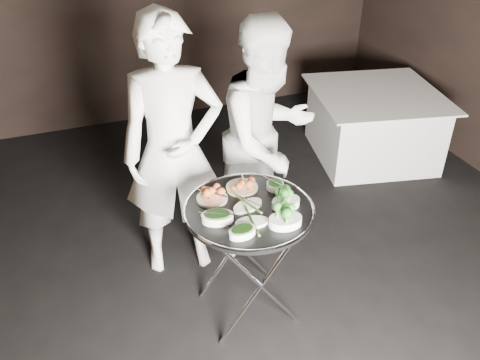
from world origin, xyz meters
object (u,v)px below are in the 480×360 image
object	(u,v)px
tray_stand	(248,257)
waiter_right	(267,138)
dining_table	(373,124)
waiter_left	(173,152)
serving_tray	(249,210)

from	to	relation	value
tray_stand	waiter_right	size ratio (longest dim) A/B	0.46
tray_stand	dining_table	bearing A→B (deg)	38.35
tray_stand	waiter_left	bearing A→B (deg)	113.98
serving_tray	waiter_right	xyz separation A→B (m)	(0.41, 0.69, 0.06)
waiter_left	dining_table	distance (m)	2.47
waiter_right	waiter_left	bearing A→B (deg)	164.05
serving_tray	waiter_right	distance (m)	0.81
dining_table	serving_tray	bearing A→B (deg)	-141.65
waiter_right	tray_stand	bearing A→B (deg)	-140.16
dining_table	waiter_right	bearing A→B (deg)	-151.05
serving_tray	waiter_right	size ratio (longest dim) A/B	0.44
waiter_left	serving_tray	bearing A→B (deg)	-59.58
waiter_left	tray_stand	bearing A→B (deg)	-59.58
tray_stand	waiter_left	world-z (taller)	waiter_left
tray_stand	serving_tray	world-z (taller)	serving_tray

